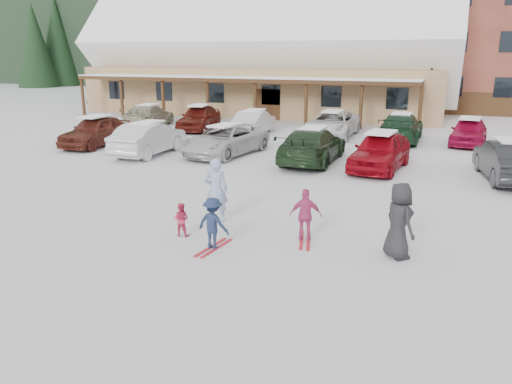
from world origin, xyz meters
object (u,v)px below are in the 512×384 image
at_px(adult_skier, 216,190).
at_px(parked_car_2, 225,140).
at_px(parked_car_9, 254,122).
at_px(bystander_dark, 399,221).
at_px(lamp_post, 432,71).
at_px(parked_car_12, 469,131).
at_px(parked_car_8, 199,118).
at_px(parked_car_11, 401,128).
at_px(child_navy, 213,223).
at_px(parked_car_4, 380,151).
at_px(parked_car_0, 96,131).
at_px(toddler_red, 181,219).
at_px(parked_car_5, 508,160).
at_px(child_magenta, 306,215).
at_px(parked_car_1, 149,138).
at_px(parked_car_7, 149,116).
at_px(parked_car_3, 312,145).
at_px(day_lodge, 265,63).
at_px(parked_car_10, 332,124).

bearing_deg(adult_skier, parked_car_2, -89.01).
height_order(parked_car_2, parked_car_9, parked_car_9).
height_order(bystander_dark, parked_car_2, bystander_dark).
height_order(lamp_post, parked_car_12, lamp_post).
height_order(parked_car_8, parked_car_11, parked_car_8).
relative_size(child_navy, parked_car_4, 0.29).
bearing_deg(parked_car_0, parked_car_8, 69.53).
distance_m(toddler_red, parked_car_5, 13.07).
height_order(toddler_red, child_magenta, child_magenta).
distance_m(lamp_post, parked_car_9, 13.13).
xyz_separation_m(parked_car_1, parked_car_12, (14.43, 8.16, -0.06)).
height_order(child_navy, parked_car_11, parked_car_11).
relative_size(parked_car_8, parked_car_11, 0.87).
relative_size(parked_car_5, parked_car_7, 0.94).
bearing_deg(parked_car_0, parked_car_3, -0.43).
xyz_separation_m(toddler_red, parked_car_4, (3.94, 9.89, 0.33)).
bearing_deg(parked_car_8, parked_car_4, -39.14).
relative_size(toddler_red, parked_car_9, 0.21).
distance_m(child_navy, parked_car_2, 11.92).
relative_size(parked_car_4, parked_car_9, 1.06).
relative_size(child_navy, parked_car_1, 0.28).
height_order(parked_car_3, parked_car_7, parked_car_3).
distance_m(parked_car_8, parked_car_12, 15.75).
height_order(toddler_red, parked_car_0, parked_car_0).
height_order(adult_skier, bystander_dark, adult_skier).
relative_size(parked_car_2, parked_car_4, 1.11).
distance_m(lamp_post, parked_car_11, 8.69).
xyz_separation_m(child_magenta, parked_car_12, (4.41, 16.64, 0.02)).
relative_size(parked_car_8, parked_car_12, 1.09).
bearing_deg(day_lodge, lamp_post, -12.79).
xyz_separation_m(day_lodge, parked_car_10, (7.99, -10.87, -3.20)).
height_order(toddler_red, child_navy, child_navy).
relative_size(toddler_red, parked_car_7, 0.18).
relative_size(child_navy, parked_car_7, 0.26).
distance_m(day_lodge, bystander_dark, 30.99).
bearing_deg(parked_car_10, parked_car_2, -117.05).
distance_m(adult_skier, parked_car_5, 11.78).
bearing_deg(parked_car_1, parked_car_11, -145.19).
bearing_deg(parked_car_4, bystander_dark, -73.32).
distance_m(parked_car_9, parked_car_12, 11.92).
relative_size(parked_car_4, parked_car_8, 1.00).
distance_m(adult_skier, parked_car_1, 10.65).
distance_m(adult_skier, child_magenta, 2.90).
distance_m(day_lodge, child_navy, 30.40).
bearing_deg(child_navy, parked_car_5, -118.69).
relative_size(parked_car_3, parked_car_9, 1.22).
height_order(parked_car_0, parked_car_9, parked_car_0).
relative_size(day_lodge, parked_car_12, 6.93).
bearing_deg(child_navy, child_magenta, -139.30).
bearing_deg(parked_car_1, parked_car_7, -59.05).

